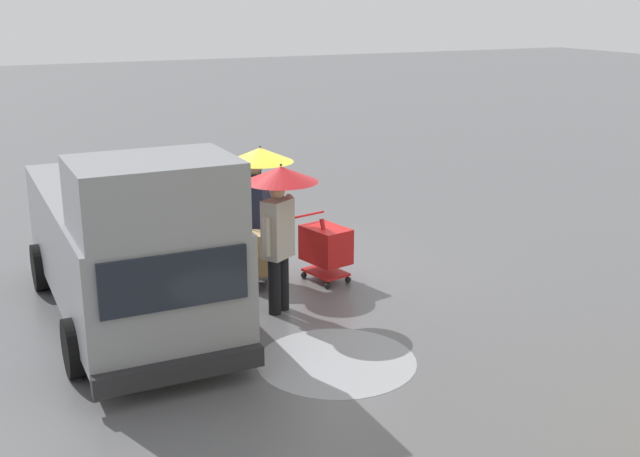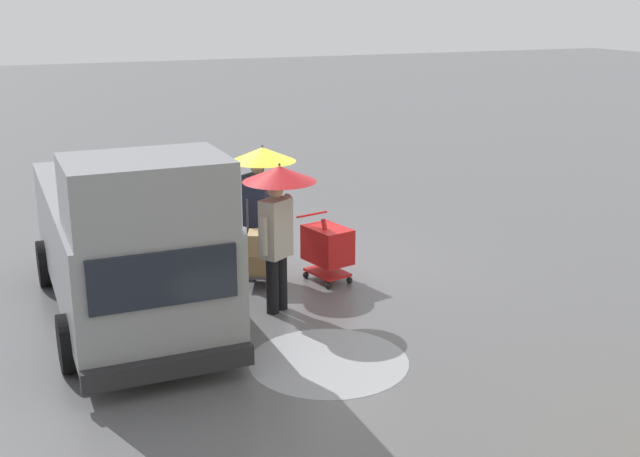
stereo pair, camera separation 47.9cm
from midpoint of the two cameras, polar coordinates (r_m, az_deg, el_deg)
The scene contains 7 objects.
ground_plane at distance 13.38m, azimuth -1.68°, elevation -2.62°, with size 90.00×90.00×0.00m, color #5B5B5E.
slush_patch_under_van at distance 9.96m, azimuth -0.20°, elevation -9.52°, with size 1.99×1.99×0.01m, color #999BA0.
cargo_van_parked_right at distance 11.07m, azimuth -14.86°, elevation -0.85°, with size 2.23×5.36×2.60m.
shopping_cart_vendor at distance 12.46m, azimuth -0.69°, elevation -1.30°, with size 0.72×0.92×1.04m.
hand_dolly_boxes at distance 12.31m, azimuth -5.51°, elevation -1.94°, with size 0.74×0.84×1.32m.
pedestrian_pink_side at distance 12.45m, azimuth -5.56°, elevation 3.45°, with size 1.04×1.04×2.15m.
pedestrian_black_side at distance 11.02m, azimuth -4.17°, elevation 1.77°, with size 1.04×1.04×2.15m.
Camera 1 is at (5.22, 11.53, 4.35)m, focal length 44.43 mm.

